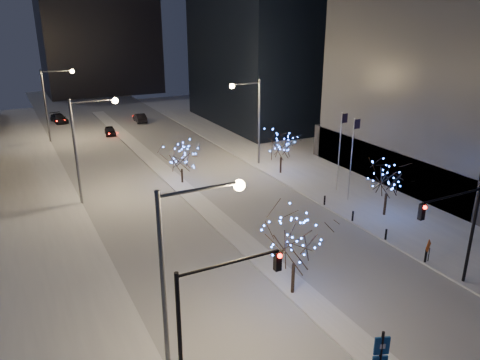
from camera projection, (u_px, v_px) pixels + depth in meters
ground at (350, 338)px, 26.25m from camera, size 160.00×160.00×0.00m
road at (157, 166)px, 55.49m from camera, size 20.00×130.00×0.02m
median at (171, 178)px, 51.29m from camera, size 2.00×80.00×0.15m
east_sidewalk at (338, 184)px, 49.40m from camera, size 10.00×90.00×0.15m
west_sidewalk at (45, 243)px, 36.90m from camera, size 8.00×90.00×0.15m
plinth at (478, 148)px, 55.27m from camera, size 30.00×24.00×4.00m
street_lamp_w_near at (183, 256)px, 21.85m from camera, size 4.40×0.56×10.00m
street_lamp_w_mid at (86, 137)px, 42.74m from camera, size 4.40×0.56×10.00m
street_lamp_w_far at (52, 95)px, 63.63m from camera, size 4.40×0.56×10.00m
street_lamp_east at (252, 112)px, 53.47m from camera, size 3.90×0.56×10.00m
traffic_signal_west at (211, 308)px, 20.98m from camera, size 5.26×0.43×7.00m
traffic_signal_east at (458, 223)px, 29.31m from camera, size 5.26×0.43×7.00m
flagpoles at (346, 150)px, 44.79m from camera, size 1.35×2.60×8.00m
bollards at (369, 225)px, 38.80m from camera, size 0.16×12.16×0.90m
car_near at (110, 131)px, 69.09m from camera, size 1.98×3.85×1.26m
car_mid at (140, 118)px, 77.13m from camera, size 1.75×4.45×1.44m
car_far at (59, 118)px, 76.83m from camera, size 2.66×5.06×1.40m
holiday_tree_median_near at (295, 241)px, 29.03m from camera, size 5.06×5.06×5.72m
holiday_tree_median_far at (181, 156)px, 48.75m from camera, size 4.56×4.56×4.65m
holiday_tree_plaza_near at (388, 179)px, 40.68m from camera, size 4.74×4.74×5.15m
holiday_tree_plaza_far at (281, 145)px, 51.58m from camera, size 5.16×5.16×5.05m
wayfinding_sign at (380, 360)px, 21.10m from camera, size 0.69×0.34×4.00m
construction_sign at (428, 248)px, 33.60m from camera, size 1.02×0.49×1.82m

